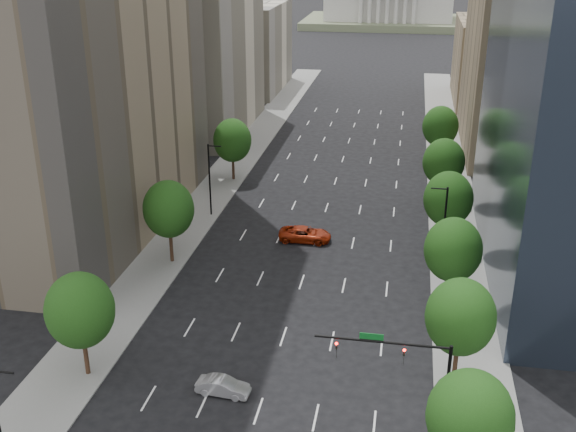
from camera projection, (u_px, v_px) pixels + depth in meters
The scene contains 23 objects.
sidewalk_left at pixel (183, 230), 79.29m from camera, with size 6.00×200.00×0.15m, color slate.
sidewalk_right at pixel (458, 250), 74.30m from camera, with size 6.00×200.00×0.15m, color slate.
midrise_cream_left at pixel (203, 26), 113.22m from camera, with size 14.00×30.00×35.00m, color beige.
filler_left at pixel (249, 47), 146.48m from camera, with size 14.00×26.00×18.00m, color beige.
parking_tan_right at pixel (518, 53), 103.40m from camera, with size 14.00×30.00×30.00m, color #8C7759.
filler_right at pixel (492, 62), 136.09m from camera, with size 14.00×26.00×16.00m, color #8C7759.
tree_right_0 at pixel (470, 417), 40.68m from camera, with size 5.20×5.20×8.39m.
tree_right_1 at pixel (460, 317), 50.55m from camera, with size 5.20×5.20×8.75m.
tree_right_2 at pixel (453, 250), 61.51m from camera, with size 5.20×5.20×8.61m.
tree_right_3 at pixel (448, 199), 72.31m from camera, with size 5.20×5.20×8.89m.
tree_right_4 at pixel (444, 162), 85.20m from camera, with size 5.20×5.20×8.46m.
tree_right_5 at pixel (440, 126), 99.64m from camera, with size 5.20×5.20×8.75m.
tree_left_0 at pixel (80, 310), 51.42m from camera, with size 5.20×5.20×8.75m.
tree_left_1 at pixel (169, 209), 69.52m from camera, with size 5.20×5.20×8.97m.
tree_left_2 at pixel (232, 140), 93.26m from camera, with size 5.20×5.20×8.68m.
streetlight_rn at pixel (443, 226), 68.26m from camera, with size 1.70×0.20×9.00m.
streetlight_ls at pixel (0, 426), 40.76m from camera, with size 1.70×0.20×9.00m.
streetlight_ln at pixel (210, 178), 81.67m from camera, with size 1.70×0.20×9.00m.
traffic_signal at pixel (411, 366), 45.87m from camera, with size 9.12×0.40×7.38m.
capitol at pixel (389, 1), 245.99m from camera, with size 60.00×40.00×35.20m.
foothills at pixel (444, 20), 576.12m from camera, with size 720.00×413.00×263.00m.
car_silver at pixel (223, 386), 51.13m from camera, with size 1.41×4.04×1.33m, color #A2A2A7.
car_red_far at pixel (305, 234), 76.40m from camera, with size 2.67×5.79×1.61m, color #97230B.
Camera 1 is at (9.14, -9.35, 32.03)m, focal length 42.92 mm.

